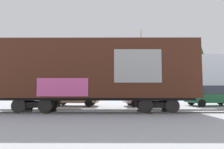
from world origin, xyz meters
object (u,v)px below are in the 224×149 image
object	(u,v)px
flagpole	(141,54)
parked_car_green	(211,96)
parked_car_tan	(75,96)
freight_car	(96,71)
parked_car_white	(147,97)

from	to	relation	value
flagpole	parked_car_green	xyz separation A→B (m)	(5.75, -4.20, -4.64)
flagpole	parked_car_tan	size ratio (longest dim) A/B	2.03
freight_car	flagpole	bearing A→B (deg)	64.23
freight_car	parked_car_white	xyz separation A→B (m)	(4.12, 4.26, -1.99)
freight_car	flagpole	distance (m)	10.18
parked_car_green	flagpole	bearing A→B (deg)	143.90
parked_car_tan	parked_car_green	world-z (taller)	parked_car_green
freight_car	parked_car_white	world-z (taller)	freight_car
parked_car_white	parked_car_tan	bearing A→B (deg)	-179.86
parked_car_white	parked_car_green	size ratio (longest dim) A/B	0.99
parked_car_white	parked_car_green	world-z (taller)	parked_car_green
flagpole	freight_car	bearing A→B (deg)	-115.77
freight_car	parked_car_green	distance (m)	11.18
flagpole	parked_car_green	size ratio (longest dim) A/B	1.87
freight_car	flagpole	xyz separation A→B (m)	(4.25, 8.81, 2.80)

